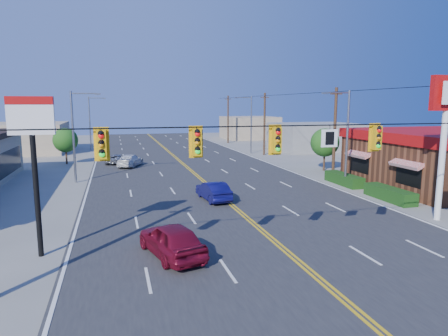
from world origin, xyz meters
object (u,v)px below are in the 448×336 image
object	(u,v)px
signal_span	(300,153)
car_magenta	(171,241)
car_blue	(213,192)
car_silver	(118,159)
kfc_pylon	(445,119)
car_white	(130,161)
pizza_hut_sign	(33,143)

from	to	relation	value
signal_span	car_magenta	xyz separation A→B (m)	(-5.13, 2.27, -4.12)
car_blue	car_silver	bearing A→B (deg)	-78.45
kfc_pylon	car_white	xyz separation A→B (m)	(-16.97, 25.91, -5.38)
car_white	kfc_pylon	bearing A→B (deg)	144.94
car_blue	kfc_pylon	bearing A→B (deg)	139.56
kfc_pylon	car_blue	xyz separation A→B (m)	(-11.86, 8.17, -5.37)
kfc_pylon	pizza_hut_sign	bearing A→B (deg)	180.00
signal_span	car_white	bearing A→B (deg)	101.06
pizza_hut_sign	car_magenta	bearing A→B (deg)	-16.73
pizza_hut_sign	car_silver	size ratio (longest dim) A/B	1.77
signal_span	kfc_pylon	size ratio (longest dim) A/B	2.86
pizza_hut_sign	car_silver	xyz separation A→B (m)	(3.74, 28.54, -4.65)
car_blue	signal_span	bearing A→B (deg)	87.61
pizza_hut_sign	car_white	distance (m)	26.78
signal_span	car_white	xyz separation A→B (m)	(-5.85, 29.91, -4.22)
signal_span	pizza_hut_sign	xyz separation A→B (m)	(-10.88, 4.00, 0.30)
car_white	car_silver	world-z (taller)	car_white
pizza_hut_sign	car_white	xyz separation A→B (m)	(5.03, 25.91, -4.52)
car_white	car_blue	bearing A→B (deg)	127.78
car_silver	car_magenta	bearing A→B (deg)	117.43
kfc_pylon	car_blue	size ratio (longest dim) A/B	2.07
car_blue	car_silver	xyz separation A→B (m)	(-6.39, 20.37, -0.14)
signal_span	car_blue	distance (m)	12.90
car_magenta	car_white	distance (m)	27.65
car_magenta	car_blue	xyz separation A→B (m)	(4.39, 9.90, -0.10)
car_blue	car_silver	distance (m)	21.35
car_magenta	signal_span	bearing A→B (deg)	140.87
kfc_pylon	car_silver	bearing A→B (deg)	122.60
pizza_hut_sign	car_white	size ratio (longest dim) A/B	1.50
kfc_pylon	pizza_hut_sign	distance (m)	22.02
car_magenta	car_blue	size ratio (longest dim) A/B	1.10
car_silver	pizza_hut_sign	bearing A→B (deg)	106.17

